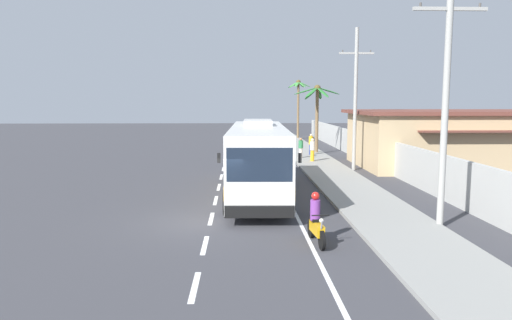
{
  "coord_description": "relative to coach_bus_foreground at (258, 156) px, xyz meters",
  "views": [
    {
      "loc": [
        1.13,
        -17.64,
        4.57
      ],
      "look_at": [
        1.91,
        5.32,
        1.7
      ],
      "focal_mm": 33.36,
      "sensor_mm": 36.0,
      "label": 1
    }
  ],
  "objects": [
    {
      "name": "coach_bus_foreground",
      "position": [
        0.0,
        0.0,
        0.0
      ],
      "size": [
        3.26,
        12.5,
        3.6
      ],
      "color": "silver",
      "rests_on": "ground"
    },
    {
      "name": "lane_markings",
      "position": [
        -0.01,
        9.31,
        -1.87
      ],
      "size": [
        3.53,
        71.0,
        0.01
      ],
      "color": "white",
      "rests_on": "ground"
    },
    {
      "name": "pedestrian_near_kerb",
      "position": [
        4.46,
        11.7,
        -0.85
      ],
      "size": [
        0.36,
        0.36,
        1.68
      ],
      "rotation": [
        0.0,
        0.0,
        3.34
      ],
      "color": "gold",
      "rests_on": "sidewalk_kerb"
    },
    {
      "name": "palm_second",
      "position": [
        6.09,
        33.89,
        3.31
      ],
      "size": [
        2.69,
        2.87,
        7.04
      ],
      "color": "brown",
      "rests_on": "ground"
    },
    {
      "name": "palm_nearest",
      "position": [
        5.72,
        17.78,
        2.52
      ],
      "size": [
        4.02,
        3.67,
        5.93
      ],
      "color": "brown",
      "rests_on": "ground"
    },
    {
      "name": "motorcycle_beside_bus",
      "position": [
        1.56,
        -8.13,
        -1.21
      ],
      "size": [
        0.56,
        1.96,
        1.65
      ],
      "color": "black",
      "rests_on": "ground"
    },
    {
      "name": "utility_pole_nearest",
      "position": [
        6.37,
        -6.37,
        2.82
      ],
      "size": [
        2.59,
        0.24,
        8.93
      ],
      "color": "#9E9E99",
      "rests_on": "ground"
    },
    {
      "name": "boundary_wall",
      "position": [
        8.58,
        8.65,
        -0.84
      ],
      "size": [
        0.24,
        60.0,
        2.08
      ],
      "primitive_type": "cube",
      "color": "#B2B2AD",
      "rests_on": "ground"
    },
    {
      "name": "roadside_building",
      "position": [
        15.25,
        9.37,
        0.1
      ],
      "size": [
        16.51,
        9.39,
        3.91
      ],
      "color": "tan",
      "rests_on": "ground"
    },
    {
      "name": "sidewalk_kerb",
      "position": [
        4.78,
        4.65,
        -1.81
      ],
      "size": [
        3.2,
        90.0,
        0.14
      ],
      "primitive_type": "cube",
      "color": "gray",
      "rests_on": "ground"
    },
    {
      "name": "pedestrian_far_walk",
      "position": [
        3.87,
        13.79,
        -0.92
      ],
      "size": [
        0.36,
        0.36,
        1.56
      ],
      "rotation": [
        0.0,
        0.0,
        2.57
      ],
      "color": "beige",
      "rests_on": "sidewalk_kerb"
    },
    {
      "name": "utility_pole_mid",
      "position": [
        6.68,
        8.06,
        2.93
      ],
      "size": [
        2.27,
        0.24,
        9.24
      ],
      "color": "#9E9E99",
      "rests_on": "ground"
    },
    {
      "name": "motorcycle_trailing",
      "position": [
        1.95,
        9.82,
        -1.23
      ],
      "size": [
        0.56,
        1.96,
        1.58
      ],
      "color": "black",
      "rests_on": "ground"
    },
    {
      "name": "ground_plane",
      "position": [
        -2.02,
        -5.35,
        -1.88
      ],
      "size": [
        160.0,
        160.0,
        0.0
      ],
      "primitive_type": "plane",
      "color": "#3A3A3F"
    },
    {
      "name": "pedestrian_midwalk",
      "position": [
        4.97,
        15.86,
        -0.84
      ],
      "size": [
        0.36,
        0.36,
        1.72
      ],
      "rotation": [
        0.0,
        0.0,
        5.69
      ],
      "color": "navy",
      "rests_on": "sidewalk_kerb"
    }
  ]
}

